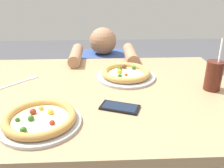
# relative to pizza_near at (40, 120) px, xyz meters

# --- Properties ---
(dining_table) EXTENTS (1.28, 0.92, 0.75)m
(dining_table) POSITION_rel_pizza_near_xyz_m (0.21, 0.27, -0.12)
(dining_table) COLOR tan
(dining_table) RESTS_ON ground
(pizza_near) EXTENTS (0.28, 0.28, 0.04)m
(pizza_near) POSITION_rel_pizza_near_xyz_m (0.00, 0.00, 0.00)
(pizza_near) COLOR #B7B7BC
(pizza_near) RESTS_ON dining_table
(pizza_far) EXTENTS (0.30, 0.30, 0.04)m
(pizza_far) POSITION_rel_pizza_near_xyz_m (0.34, 0.41, 0.00)
(pizza_far) COLOR #B7B7BC
(pizza_far) RESTS_ON dining_table
(drink_cup_colored) EXTENTS (0.07, 0.07, 0.23)m
(drink_cup_colored) POSITION_rel_pizza_near_xyz_m (0.71, 0.25, 0.05)
(drink_cup_colored) COLOR #4C1E14
(drink_cup_colored) RESTS_ON dining_table
(fork) EXTENTS (0.15, 0.16, 0.00)m
(fork) POSITION_rel_pizza_near_xyz_m (-0.17, 0.38, -0.02)
(fork) COLOR silver
(fork) RESTS_ON dining_table
(cell_phone) EXTENTS (0.17, 0.12, 0.01)m
(cell_phone) POSITION_rel_pizza_near_xyz_m (0.28, 0.10, -0.01)
(cell_phone) COLOR black
(cell_phone) RESTS_ON dining_table
(diner_seated) EXTENTS (0.40, 0.52, 0.90)m
(diner_seated) POSITION_rel_pizza_near_xyz_m (0.23, 0.91, -0.35)
(diner_seated) COLOR #333847
(diner_seated) RESTS_ON ground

